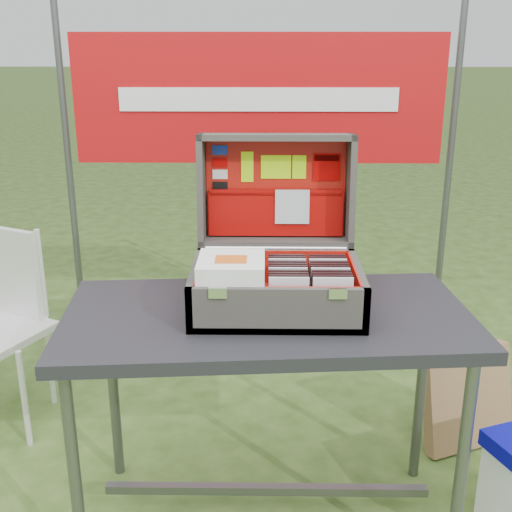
{
  "coord_description": "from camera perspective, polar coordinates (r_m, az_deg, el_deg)",
  "views": [
    {
      "loc": [
        0.03,
        -1.74,
        1.54
      ],
      "look_at": [
        0.0,
        0.1,
        0.92
      ],
      "focal_mm": 45.0,
      "sensor_mm": 36.0,
      "label": 1
    }
  ],
  "objects": [
    {
      "name": "table",
      "position": [
        2.12,
        0.96,
        -14.5
      ],
      "size": [
        1.27,
        0.7,
        0.76
      ],
      "primitive_type": null,
      "rotation": [
        0.0,
        0.0,
        0.08
      ],
      "color": "black",
      "rests_on": "ground"
    },
    {
      "name": "table_top",
      "position": [
        1.95,
        1.01,
        -5.54
      ],
      "size": [
        1.27,
        0.7,
        0.04
      ],
      "primitive_type": "cube",
      "rotation": [
        0.0,
        0.0,
        0.08
      ],
      "color": "black",
      "rests_on": "ground"
    },
    {
      "name": "table_leg_fl",
      "position": [
        2.01,
        -15.83,
        -18.16
      ],
      "size": [
        0.04,
        0.04,
        0.72
      ],
      "primitive_type": "cylinder",
      "color": "#59595B",
      "rests_on": "ground"
    },
    {
      "name": "table_leg_fr",
      "position": [
        2.01,
        17.73,
        -18.27
      ],
      "size": [
        0.04,
        0.04,
        0.72
      ],
      "primitive_type": "cylinder",
      "color": "#59595B",
      "rests_on": "ground"
    },
    {
      "name": "table_leg_bl",
      "position": [
        2.4,
        -12.58,
        -11.26
      ],
      "size": [
        0.04,
        0.04,
        0.72
      ],
      "primitive_type": "cylinder",
      "color": "#59595B",
      "rests_on": "ground"
    },
    {
      "name": "table_leg_br",
      "position": [
        2.41,
        14.45,
        -11.36
      ],
      "size": [
        0.04,
        0.04,
        0.72
      ],
      "primitive_type": "cylinder",
      "color": "#59595B",
      "rests_on": "ground"
    },
    {
      "name": "table_brace",
      "position": [
        2.27,
        0.92,
        -20.03
      ],
      "size": [
        1.07,
        0.03,
        0.03
      ],
      "primitive_type": "cube",
      "color": "#59595B",
      "rests_on": "ground"
    },
    {
      "name": "suitcase",
      "position": [
        1.93,
        1.86,
        2.66
      ],
      "size": [
        0.51,
        0.52,
        0.49
      ],
      "primitive_type": null,
      "color": "#46433E",
      "rests_on": "table"
    },
    {
      "name": "suitcase_base_bottom",
      "position": [
        1.95,
        1.82,
        -4.49
      ],
      "size": [
        0.51,
        0.36,
        0.02
      ],
      "primitive_type": "cube",
      "color": "#46433E",
      "rests_on": "table_top"
    },
    {
      "name": "suitcase_base_wall_front",
      "position": [
        1.77,
        1.92,
        -4.93
      ],
      "size": [
        0.51,
        0.02,
        0.14
      ],
      "primitive_type": "cube",
      "color": "#46433E",
      "rests_on": "table_top"
    },
    {
      "name": "suitcase_base_wall_back",
      "position": [
        2.09,
        1.76,
        -1.18
      ],
      "size": [
        0.51,
        0.02,
        0.14
      ],
      "primitive_type": "cube",
      "color": "#46433E",
      "rests_on": "table_top"
    },
    {
      "name": "suitcase_base_wall_left",
      "position": [
        1.94,
        -5.39,
        -2.86
      ],
      "size": [
        0.02,
        0.36,
        0.14
      ],
      "primitive_type": "cube",
      "color": "#46433E",
      "rests_on": "table_top"
    },
    {
      "name": "suitcase_base_wall_right",
      "position": [
        1.95,
        9.02,
        -2.91
      ],
      "size": [
        0.02,
        0.36,
        0.14
      ],
      "primitive_type": "cube",
      "color": "#46433E",
      "rests_on": "table_top"
    },
    {
      "name": "suitcase_liner_floor",
      "position": [
        1.95,
        1.82,
        -4.14
      ],
      "size": [
        0.47,
        0.32,
        0.01
      ],
      "primitive_type": "cube",
      "color": "red",
      "rests_on": "suitcase_base_bottom"
    },
    {
      "name": "suitcase_latch_left",
      "position": [
        1.75,
        -3.42,
        -3.28
      ],
      "size": [
        0.05,
        0.01,
        0.03
      ],
      "primitive_type": "cube",
      "color": "silver",
      "rests_on": "suitcase_base_wall_front"
    },
    {
      "name": "suitcase_latch_right",
      "position": [
        1.75,
        7.3,
        -3.32
      ],
      "size": [
        0.05,
        0.01,
        0.03
      ],
      "primitive_type": "cube",
      "color": "silver",
      "rests_on": "suitcase_base_wall_front"
    },
    {
      "name": "suitcase_hinge",
      "position": [
        2.08,
        1.77,
        0.67
      ],
      "size": [
        0.46,
        0.02,
        0.02
      ],
      "primitive_type": "cylinder",
      "rotation": [
        0.0,
        1.57,
        0.0
      ],
      "color": "silver",
      "rests_on": "suitcase_base_wall_back"
    },
    {
      "name": "suitcase_lid_back",
      "position": [
        2.17,
        1.76,
        6.09
      ],
      "size": [
        0.51,
        0.05,
        0.36
      ],
      "primitive_type": "cube",
      "rotation": [
        -1.66,
        0.0,
        0.0
      ],
      "color": "#46433E",
      "rests_on": "suitcase_base_wall_back"
    },
    {
      "name": "suitcase_lid_rim_far",
      "position": [
        2.1,
        1.83,
        10.53
      ],
      "size": [
        0.51,
        0.14,
        0.03
      ],
      "primitive_type": "cube",
      "rotation": [
        -1.66,
        0.0,
        0.0
      ],
      "color": "#46433E",
      "rests_on": "suitcase_lid_back"
    },
    {
      "name": "suitcase_lid_rim_near",
      "position": [
        2.14,
        1.75,
        1.34
      ],
      "size": [
        0.51,
        0.14,
        0.03
      ],
      "primitive_type": "cube",
      "rotation": [
        -1.66,
        0.0,
        0.0
      ],
      "color": "#46433E",
      "rests_on": "suitcase_lid_back"
    },
    {
      "name": "suitcase_lid_rim_left",
      "position": [
        2.12,
        -4.84,
        5.89
      ],
      "size": [
        0.02,
        0.17,
        0.37
      ],
      "primitive_type": "cube",
      "rotation": [
        -1.66,
        0.0,
        0.0
      ],
      "color": "#46433E",
      "rests_on": "suitcase_lid_back"
    },
    {
      "name": "suitcase_lid_rim_right",
      "position": [
        2.13,
        8.39,
        5.8
      ],
      "size": [
        0.02,
        0.17,
        0.37
      ],
      "primitive_type": "cube",
      "rotation": [
        -1.66,
        0.0,
        0.0
      ],
      "color": "#46433E",
      "rests_on": "suitcase_lid_back"
    },
    {
      "name": "suitcase_lid_liner",
      "position": [
        2.16,
        1.77,
        6.05
      ],
      "size": [
        0.46,
        0.03,
        0.32
      ],
      "primitive_type": "cube",
      "rotation": [
        -1.66,
        0.0,
        0.0
      ],
      "color": "red",
      "rests_on": "suitcase_lid_back"
    },
    {
      "name": "suitcase_liner_wall_front",
      "position": [
        1.78,
        1.92,
        -4.47
      ],
      "size": [
        0.47,
        0.01,
        0.12
      ],
      "primitive_type": "cube",
      "color": "red",
      "rests_on": "suitcase_base_bottom"
    },
    {
      "name": "suitcase_liner_wall_back",
      "position": [
        2.08,
        1.77,
        -1.05
      ],
      "size": [
        0.47,
        0.01,
        0.12
      ],
      "primitive_type": "cube",
      "color": "red",
      "rests_on": "suitcase_base_bottom"
    },
    {
      "name": "suitcase_liner_wall_left",
      "position": [
        1.94,
        -5.01,
        -2.58
      ],
      "size": [
        0.01,
        0.32,
        0.12
      ],
      "primitive_type": "cube",
      "color": "red",
      "rests_on": "suitcase_base_bottom"
    },
    {
      "name": "suitcase_liner_wall_right",
      "position": [
        1.95,
        8.66,
        -2.64
      ],
      "size": [
        0.01,
        0.32,
        0.12
      ],
      "primitive_type": "cube",
      "color": "red",
      "rests_on": "suitcase_base_bottom"
    },
    {
      "name": "suitcase_lid_pocket",
      "position": [
        2.15,
        1.76,
        3.76
      ],
      "size": [
        0.45,
        0.04,
        0.15
      ],
      "primitive_type": "cube",
      "rotation": [
        -1.66,
        0.0,
        0.0
      ],
      "color": "#990705",
      "rests_on": "suitcase_lid_liner"
    },
    {
      "name": "suitcase_pocket_edge",
      "position": [
        2.14,
        1.77,
        5.66
      ],
      "size": [
        0.44,
        0.02,
        0.02
      ],
      "primitive_type": "cube",
      "rotation": [
        -1.66,
        0.0,
        0.0
      ],
      "color": "#990705",
      "rests_on": "suitcase_lid_pocket"
    },
    {
      "name": "suitcase_pocket_cd",
      "position": [
        2.13,
        3.24,
        4.39
      ],
      "size": [
        0.11,
        0.02,
        0.11
      ],
      "primitive_type": "cube",
      "rotation": [
        -1.66,
        0.0,
        0.0
      ],
      "color": "silver",
      "rests_on": "suitcase_lid_pocket"
    },
    {
      "name": "lid_sticker_cc_a",
      "position": [
        2.14,
        -3.24,
        9.38
      ],
      "size": [
        0.05,
        0.01,
        0.03
      ],
      "primitive_type": "cube",
      "rotation": [
        -1.66,
        0.0,
        0.0
      ],
      "color": "#1933B2",
      "rests_on": "suitcase_lid_liner"
    },
    {
      "name": "lid_sticker_cc_b",
      "position": [
        2.15,
        -3.23,
        8.32
      ],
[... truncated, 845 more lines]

